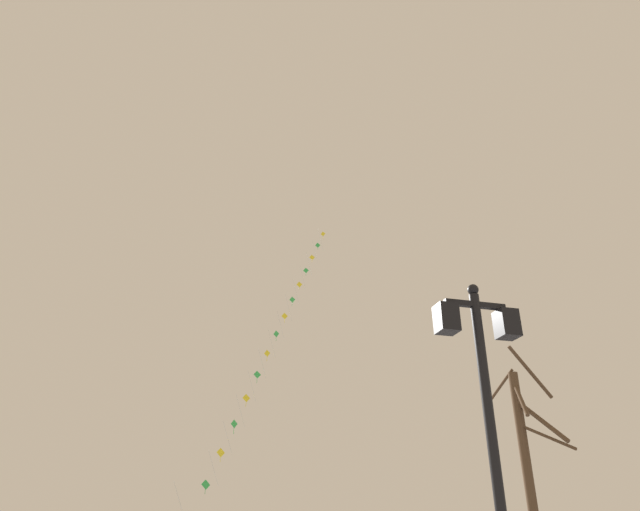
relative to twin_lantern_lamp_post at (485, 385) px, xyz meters
The scene contains 3 objects.
twin_lantern_lamp_post is the anchor object (origin of this frame).
kite_train 22.46m from the twin_lantern_lamp_post, 87.83° to the left, with size 8.55×10.77×19.85m.
bare_tree 6.57m from the twin_lantern_lamp_post, 52.79° to the left, with size 1.33×2.07×5.64m.
Camera 1 is at (-0.82, -0.57, 1.55)m, focal length 31.83 mm.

